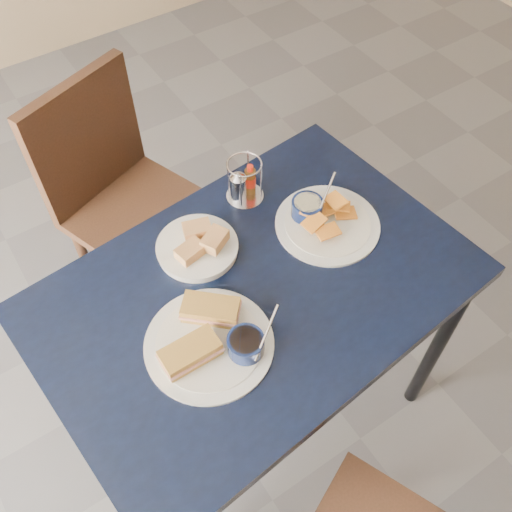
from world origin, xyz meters
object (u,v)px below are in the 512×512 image
sandwich_plate (212,338)px  dining_table (255,302)px  chair_far (124,183)px  bread_basket (198,246)px  condiment_caddy (243,184)px  plantain_plate (321,218)px

sandwich_plate → dining_table: bearing=24.2°
chair_far → bread_basket: bearing=-89.9°
bread_basket → condiment_caddy: bearing=25.6°
dining_table → chair_far: size_ratio=1.31×
dining_table → condiment_caddy: 0.35m
dining_table → plantain_plate: (0.28, 0.08, 0.09)m
dining_table → chair_far: (-0.06, 0.76, -0.15)m
plantain_plate → dining_table: bearing=-163.5°
sandwich_plate → plantain_plate: bearing=19.6°
chair_far → plantain_plate: bearing=-63.1°
plantain_plate → condiment_caddy: size_ratio=2.18×
condiment_caddy → plantain_plate: bearing=-57.2°
plantain_plate → condiment_caddy: condiment_caddy is taller
chair_far → bread_basket: size_ratio=4.17×
chair_far → dining_table: bearing=-85.2°
chair_far → bread_basket: 0.62m
chair_far → sandwich_plate: chair_far is taller
chair_far → sandwich_plate: size_ratio=2.83×
dining_table → chair_far: bearing=94.8°
sandwich_plate → bread_basket: (0.11, 0.26, -0.00)m
plantain_plate → bread_basket: bearing=163.2°
bread_basket → condiment_caddy: 0.23m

